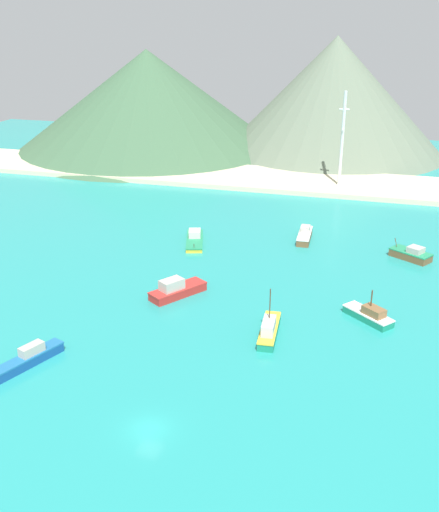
# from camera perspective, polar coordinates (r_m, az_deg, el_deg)

# --- Properties ---
(ground) EXTENTS (260.00, 280.00, 0.50)m
(ground) POSITION_cam_1_polar(r_m,az_deg,el_deg) (89.42, 0.58, -4.79)
(ground) COLOR teal
(fishing_boat_0) EXTENTS (7.53, 9.33, 2.95)m
(fishing_boat_0) POSITION_cam_1_polar(r_m,az_deg,el_deg) (91.85, -4.10, -3.19)
(fishing_boat_0) COLOR red
(fishing_boat_0) RESTS_ON ground
(fishing_boat_1) EXTENTS (2.89, 9.46, 6.99)m
(fishing_boat_1) POSITION_cam_1_polar(r_m,az_deg,el_deg) (80.85, 4.72, -6.95)
(fishing_boat_1) COLOR #198466
(fishing_boat_1) RESTS_ON ground
(fishing_boat_3) EXTENTS (5.94, 10.95, 2.16)m
(fishing_boat_3) POSITION_cam_1_polar(r_m,az_deg,el_deg) (113.10, -2.37, 1.60)
(fishing_boat_3) COLOR gold
(fishing_boat_3) RESTS_ON ground
(fishing_boat_4) EXTENTS (5.70, 11.07, 2.61)m
(fishing_boat_4) POSITION_cam_1_polar(r_m,az_deg,el_deg) (77.91, -17.97, -9.40)
(fishing_boat_4) COLOR #14478C
(fishing_boat_4) RESTS_ON ground
(fishing_boat_5) EXTENTS (2.74, 8.88, 2.37)m
(fishing_boat_5) POSITION_cam_1_polar(r_m,az_deg,el_deg) (115.78, 8.08, 1.97)
(fishing_boat_5) COLOR brown
(fishing_boat_5) RESTS_ON ground
(fishing_boat_7) EXTENTS (7.45, 6.76, 4.70)m
(fishing_boat_7) POSITION_cam_1_polar(r_m,az_deg,el_deg) (87.17, 14.01, -5.43)
(fishing_boat_7) COLOR #198466
(fishing_boat_7) RESTS_ON ground
(fishing_boat_8) EXTENTS (7.62, 6.40, 2.96)m
(fishing_boat_8) POSITION_cam_1_polar(r_m,az_deg,el_deg) (110.58, 17.71, 0.17)
(fishing_boat_8) COLOR brown
(fishing_boat_8) RESTS_ON ground
(beach_strip) EXTENTS (247.00, 22.86, 1.20)m
(beach_strip) POSITION_cam_1_polar(r_m,az_deg,el_deg) (155.21, 7.66, 7.04)
(beach_strip) COLOR beige
(beach_strip) RESTS_ON ground
(hill_west) EXTENTS (83.52, 83.52, 30.31)m
(hill_west) POSITION_cam_1_polar(r_m,az_deg,el_deg) (193.67, -6.78, 14.43)
(hill_west) COLOR #3D6042
(hill_west) RESTS_ON ground
(hill_central) EXTENTS (67.58, 67.58, 34.36)m
(hill_central) POSITION_cam_1_polar(r_m,az_deg,el_deg) (189.92, 10.79, 14.67)
(hill_central) COLOR #60705B
(hill_central) RESTS_ON ground
(radio_tower) EXTENTS (2.35, 1.88, 23.54)m
(radio_tower) POSITION_cam_1_polar(r_m,az_deg,el_deg) (148.87, 11.54, 10.68)
(radio_tower) COLOR silver
(radio_tower) RESTS_ON ground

